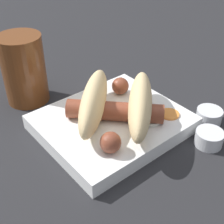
% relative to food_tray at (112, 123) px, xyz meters
% --- Properties ---
extents(ground_plane, '(3.00, 3.00, 0.00)m').
position_rel_food_tray_xyz_m(ground_plane, '(0.00, 0.00, -0.01)').
color(ground_plane, '#232326').
extents(food_tray, '(0.23, 0.20, 0.03)m').
position_rel_food_tray_xyz_m(food_tray, '(0.00, 0.00, 0.00)').
color(food_tray, white).
rests_on(food_tray, ground_plane).
extents(bread_roll, '(0.20, 0.20, 0.06)m').
position_rel_food_tray_xyz_m(bread_roll, '(0.00, -0.01, 0.04)').
color(bread_roll, '#DBBC84').
rests_on(bread_roll, food_tray).
extents(sausage, '(0.14, 0.14, 0.03)m').
position_rel_food_tray_xyz_m(sausage, '(0.00, -0.01, 0.03)').
color(sausage, brown).
rests_on(sausage, food_tray).
extents(pickled_veggies, '(0.08, 0.07, 0.01)m').
position_rel_food_tray_xyz_m(pickled_veggies, '(0.05, -0.04, 0.01)').
color(pickled_veggies, orange).
rests_on(pickled_veggies, food_tray).
extents(condiment_cup_near, '(0.04, 0.04, 0.02)m').
position_rel_food_tray_xyz_m(condiment_cup_near, '(0.09, -0.13, -0.00)').
color(condiment_cup_near, silver).
rests_on(condiment_cup_near, ground_plane).
extents(condiment_cup_far, '(0.04, 0.04, 0.02)m').
position_rel_food_tray_xyz_m(condiment_cup_far, '(0.14, -0.09, -0.00)').
color(condiment_cup_far, silver).
rests_on(condiment_cup_far, ground_plane).
extents(drink_glass, '(0.08, 0.08, 0.13)m').
position_rel_food_tray_xyz_m(drink_glass, '(-0.06, 0.17, 0.05)').
color(drink_glass, brown).
rests_on(drink_glass, ground_plane).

